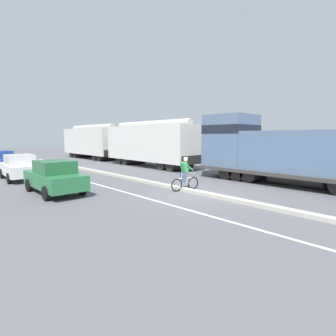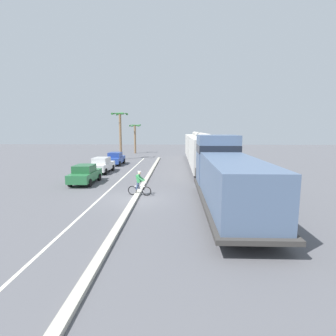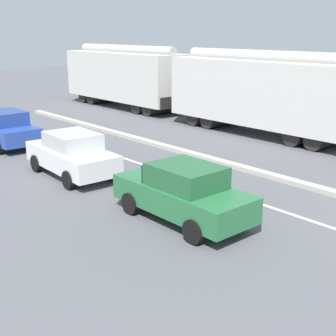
{
  "view_description": "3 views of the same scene",
  "coord_description": "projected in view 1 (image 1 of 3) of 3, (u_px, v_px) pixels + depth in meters",
  "views": [
    {
      "loc": [
        -9.53,
        -8.34,
        2.79
      ],
      "look_at": [
        0.3,
        2.32,
        1.02
      ],
      "focal_mm": 28.0,
      "sensor_mm": 36.0,
      "label": 1
    },
    {
      "loc": [
        2.73,
        -17.01,
        4.66
      ],
      "look_at": [
        2.14,
        1.23,
        1.9
      ],
      "focal_mm": 28.0,
      "sensor_mm": 36.0,
      "label": 2
    },
    {
      "loc": [
        -13.32,
        -4.14,
        5.07
      ],
      "look_at": [
        -4.41,
        6.08,
        1.09
      ],
      "focal_mm": 50.0,
      "sensor_mm": 36.0,
      "label": 3
    }
  ],
  "objects": [
    {
      "name": "hopper_car_lead",
      "position": [
        151.0,
        144.0,
        24.04
      ],
      "size": [
        2.9,
        10.6,
        4.18
      ],
      "color": "silver",
      "rests_on": "ground"
    },
    {
      "name": "hopper_car_middle",
      "position": [
        92.0,
        142.0,
        32.51
      ],
      "size": [
        2.9,
        10.6,
        4.18
      ],
      "color": "beige",
      "rests_on": "ground"
    },
    {
      "name": "locomotive",
      "position": [
        283.0,
        153.0,
        15.2
      ],
      "size": [
        3.1,
        11.61,
        4.2
      ],
      "color": "slate",
      "rests_on": "ground"
    },
    {
      "name": "parked_car_green",
      "position": [
        54.0,
        177.0,
        12.78
      ],
      "size": [
        1.84,
        4.2,
        1.62
      ],
      "color": "#286B3D",
      "rests_on": "ground"
    },
    {
      "name": "parked_car_blue",
      "position": [
        1.0,
        161.0,
        21.29
      ],
      "size": [
        1.88,
        4.22,
        1.62
      ],
      "color": "#28479E",
      "rests_on": "ground"
    },
    {
      "name": "lane_stripe",
      "position": [
        93.0,
        183.0,
        15.6
      ],
      "size": [
        0.14,
        36.0,
        0.01
      ],
      "primitive_type": "cube",
      "color": "silver",
      "rests_on": "ground"
    },
    {
      "name": "cyclist",
      "position": [
        185.0,
        175.0,
        13.45
      ],
      "size": [
        1.69,
        0.54,
        1.71
      ],
      "color": "black",
      "rests_on": "ground"
    },
    {
      "name": "median_curb",
      "position": [
        127.0,
        178.0,
        17.21
      ],
      "size": [
        0.36,
        36.0,
        0.16
      ],
      "primitive_type": "cube",
      "color": "#B2AD9E",
      "rests_on": "ground"
    },
    {
      "name": "ground_plane",
      "position": [
        196.0,
        193.0,
        12.84
      ],
      "size": [
        120.0,
        120.0,
        0.0
      ],
      "primitive_type": "plane",
      "color": "#56565B"
    },
    {
      "name": "parked_car_white",
      "position": [
        20.0,
        167.0,
        16.81
      ],
      "size": [
        1.97,
        4.27,
        1.62
      ],
      "color": "silver",
      "rests_on": "ground"
    }
  ]
}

